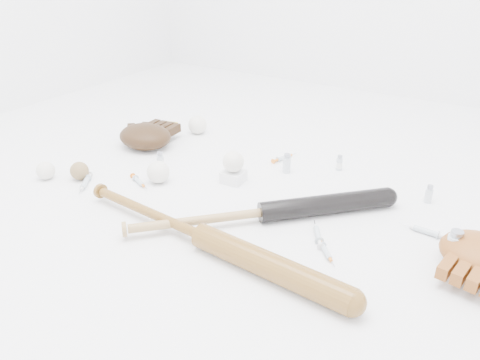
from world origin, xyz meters
The scene contains 21 objects.
bat_dark centered at (0.11, -0.05, 0.03)m, with size 0.88×0.06×0.06m, color black, non-canonical shape.
bat_wood centered at (0.03, -0.25, 0.03)m, with size 0.95×0.07×0.07m, color brown, non-canonical shape.
glove_dark centered at (-0.60, 0.21, 0.05)m, with size 0.27×0.27×0.10m, color black, non-canonical shape.
trading_card centered at (-0.69, 0.45, 0.00)m, with size 0.07×0.10×0.01m, color gold.
pedestal centered at (-0.11, 0.13, 0.02)m, with size 0.07×0.07×0.04m, color white.
baseball_on_pedestal centered at (-0.11, 0.13, 0.08)m, with size 0.07×0.07×0.07m, color white.
baseball_left centered at (-0.70, -0.20, 0.03)m, with size 0.06×0.06×0.06m, color white.
baseball_upper centered at (-0.50, 0.45, 0.04)m, with size 0.08×0.08×0.08m, color white.
baseball_mid centered at (-0.34, -0.01, 0.04)m, with size 0.08×0.08×0.08m, color white.
baseball_aged centered at (-0.59, -0.14, 0.03)m, with size 0.07×0.07×0.07m, color olive.
syringe_0 centered at (-0.54, -0.17, 0.01)m, with size 0.16×0.03×0.02m, color #ADBCC6, non-canonical shape.
syringe_1 centered at (0.28, -0.04, 0.01)m, with size 0.15×0.03×0.02m, color #ADBCC6, non-canonical shape.
syringe_2 centered at (-0.05, 0.40, 0.01)m, with size 0.14×0.02×0.02m, color #ADBCC6, non-canonical shape.
syringe_3 centered at (0.34, -0.10, 0.01)m, with size 0.13×0.02×0.02m, color #ADBCC6, non-canonical shape.
syringe_4 centered at (0.54, 0.14, 0.01)m, with size 0.16×0.03×0.02m, color #ADBCC6, non-canonical shape.
syringe_5 centered at (-0.39, -0.06, 0.01)m, with size 0.14×0.02×0.02m, color #ADBCC6, non-canonical shape.
vial_0 centered at (0.17, 0.42, 0.03)m, with size 0.02×0.02×0.06m, color silver.
vial_1 centered at (0.51, 0.34, 0.03)m, with size 0.02×0.02×0.06m, color silver.
vial_2 centered at (0.01, 0.30, 0.04)m, with size 0.03×0.03×0.07m, color silver.
vial_3 centered at (0.63, 0.04, 0.05)m, with size 0.04×0.04×0.10m, color silver.
vial_4 centered at (-0.41, 0.08, 0.03)m, with size 0.03×0.03×0.07m, color silver.
Camera 1 is at (0.69, -1.12, 0.76)m, focal length 35.00 mm.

